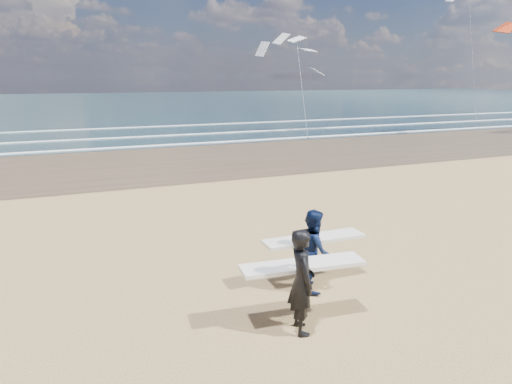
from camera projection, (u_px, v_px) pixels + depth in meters
name	position (u px, v px, depth m)	size (l,w,h in m)	color
wet_sand_strip	(438.00, 141.00, 30.57)	(220.00, 12.00, 0.01)	#493C27
ocean	(209.00, 101.00, 79.04)	(220.00, 100.00, 0.02)	#1A3139
foam_breakers	(353.00, 126.00, 39.62)	(220.00, 11.70, 0.05)	white
surfer_near	(302.00, 279.00, 7.62)	(2.24, 1.09, 1.83)	black
surfer_far	(314.00, 249.00, 9.19)	(2.21, 1.11, 1.67)	#0B183F
kite_1	(300.00, 73.00, 33.39)	(5.72, 4.73, 8.06)	slate
kite_5	(472.00, 41.00, 47.45)	(5.10, 4.66, 14.81)	slate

